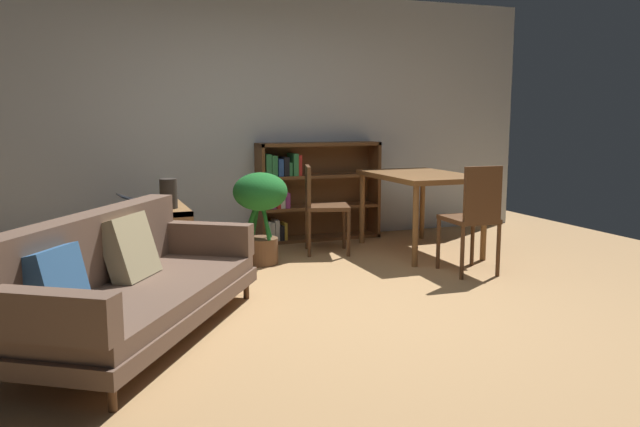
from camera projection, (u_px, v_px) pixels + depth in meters
ground_plane at (344, 307)px, 4.68m from camera, size 8.16×8.16×0.00m
back_wall_panel at (248, 118)px, 6.97m from camera, size 6.80×0.10×2.70m
fabric_couch at (124, 282)px, 4.01m from camera, size 1.85×2.21×0.78m
media_console at (163, 239)px, 5.70m from camera, size 0.38×1.06×0.61m
open_laptop at (148, 201)px, 5.66m from camera, size 0.48×0.33×0.10m
desk_speaker at (169, 194)px, 5.39m from camera, size 0.15×0.15×0.25m
potted_floor_plant at (260, 205)px, 5.96m from camera, size 0.51×0.51×0.86m
dining_table at (420, 182)px, 6.50m from camera, size 0.85×1.28×0.80m
dining_chair_near at (320, 203)px, 6.45m from camera, size 0.52×0.52×0.89m
dining_chair_far at (474, 214)px, 5.56m from camera, size 0.41×0.47×0.96m
bookshelf at (309, 191)px, 7.16m from camera, size 1.39×0.30×1.09m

